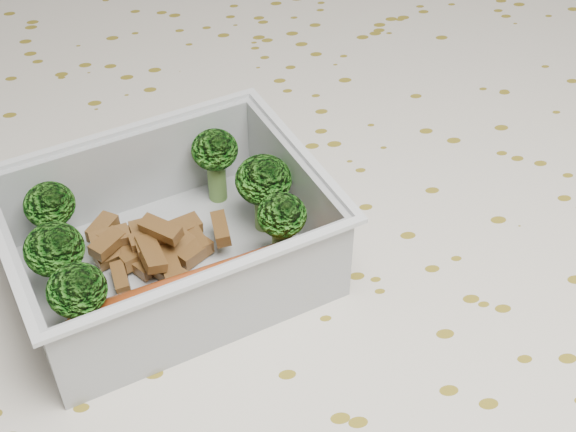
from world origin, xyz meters
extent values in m
cube|color=brown|center=(0.00, 0.00, 0.73)|extent=(1.40, 0.90, 0.04)
cube|color=silver|center=(0.00, 0.00, 0.75)|extent=(1.46, 0.96, 0.01)
cube|color=silver|center=(0.00, 0.48, 0.66)|extent=(1.46, 0.01, 0.18)
cube|color=silver|center=(-0.06, -0.01, 0.76)|extent=(0.19, 0.17, 0.00)
cube|color=silver|center=(-0.08, 0.04, 0.79)|extent=(0.15, 0.05, 0.05)
cube|color=silver|center=(-0.04, -0.07, 0.79)|extent=(0.15, 0.05, 0.05)
cube|color=silver|center=(0.02, 0.01, 0.79)|extent=(0.04, 0.11, 0.05)
cube|color=silver|center=(-0.13, -0.04, 0.79)|extent=(0.04, 0.11, 0.05)
cube|color=silver|center=(-0.08, 0.05, 0.81)|extent=(0.16, 0.06, 0.00)
cube|color=silver|center=(-0.04, -0.07, 0.81)|extent=(0.16, 0.06, 0.00)
cube|color=silver|center=(0.02, 0.01, 0.81)|extent=(0.04, 0.12, 0.00)
cube|color=silver|center=(-0.14, -0.04, 0.81)|extent=(0.04, 0.12, 0.00)
cylinder|color=#608C3F|center=(-0.12, 0.01, 0.77)|extent=(0.01, 0.01, 0.03)
ellipsoid|color=#3D8D22|center=(-0.12, 0.01, 0.80)|extent=(0.03, 0.03, 0.02)
cylinder|color=#608C3F|center=(-0.03, 0.04, 0.77)|extent=(0.01, 0.01, 0.03)
ellipsoid|color=#3D8D22|center=(-0.03, 0.04, 0.80)|extent=(0.03, 0.03, 0.02)
cylinder|color=#608C3F|center=(-0.12, -0.02, 0.77)|extent=(0.01, 0.01, 0.03)
ellipsoid|color=#3D8D22|center=(-0.12, -0.02, 0.80)|extent=(0.03, 0.03, 0.03)
cylinder|color=#608C3F|center=(0.00, 0.01, 0.77)|extent=(0.01, 0.01, 0.02)
ellipsoid|color=#3D8D22|center=(0.00, 0.01, 0.80)|extent=(0.03, 0.03, 0.03)
cylinder|color=#608C3F|center=(-0.11, -0.05, 0.77)|extent=(0.01, 0.01, 0.03)
ellipsoid|color=#3D8D22|center=(-0.11, -0.05, 0.80)|extent=(0.03, 0.03, 0.03)
cylinder|color=#608C3F|center=(0.00, -0.02, 0.77)|extent=(0.01, 0.01, 0.03)
ellipsoid|color=#3D8D22|center=(0.00, -0.02, 0.80)|extent=(0.03, 0.03, 0.02)
cube|color=brown|center=(-0.07, 0.00, 0.77)|extent=(0.02, 0.03, 0.01)
cube|color=brown|center=(-0.03, 0.00, 0.77)|extent=(0.01, 0.02, 0.01)
cube|color=brown|center=(-0.05, -0.01, 0.77)|extent=(0.02, 0.02, 0.01)
cube|color=brown|center=(-0.07, -0.01, 0.78)|extent=(0.02, 0.03, 0.01)
cube|color=brown|center=(-0.06, 0.00, 0.77)|extent=(0.02, 0.02, 0.01)
cube|color=brown|center=(-0.09, 0.00, 0.77)|extent=(0.02, 0.02, 0.01)
cube|color=brown|center=(-0.09, -0.02, 0.77)|extent=(0.01, 0.02, 0.01)
cube|color=brown|center=(-0.06, -0.02, 0.77)|extent=(0.02, 0.03, 0.01)
cube|color=brown|center=(-0.06, -0.02, 0.77)|extent=(0.03, 0.03, 0.01)
cube|color=brown|center=(-0.05, 0.01, 0.77)|extent=(0.03, 0.02, 0.01)
cube|color=brown|center=(-0.07, -0.01, 0.77)|extent=(0.03, 0.02, 0.01)
cube|color=brown|center=(-0.09, 0.00, 0.78)|extent=(0.02, 0.02, 0.01)
cube|color=brown|center=(-0.06, 0.00, 0.78)|extent=(0.03, 0.02, 0.01)
cube|color=brown|center=(-0.10, 0.01, 0.77)|extent=(0.02, 0.02, 0.01)
cube|color=brown|center=(-0.07, 0.00, 0.77)|extent=(0.02, 0.01, 0.01)
cube|color=brown|center=(-0.09, 0.00, 0.77)|extent=(0.03, 0.02, 0.01)
cube|color=brown|center=(-0.04, 0.00, 0.77)|extent=(0.02, 0.02, 0.01)
cube|color=brown|center=(-0.08, 0.01, 0.77)|extent=(0.01, 0.02, 0.01)
cube|color=brown|center=(-0.07, 0.00, 0.77)|extent=(0.03, 0.01, 0.01)
cube|color=brown|center=(-0.07, -0.01, 0.77)|extent=(0.03, 0.02, 0.01)
cylinder|color=#AE4117|center=(-0.04, -0.05, 0.77)|extent=(0.12, 0.05, 0.02)
sphere|color=#AE4117|center=(0.01, -0.03, 0.77)|extent=(0.02, 0.02, 0.02)
sphere|color=#AE4117|center=(-0.10, -0.06, 0.77)|extent=(0.02, 0.02, 0.02)
camera|label=1|loc=(-0.05, -0.33, 1.09)|focal=50.00mm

